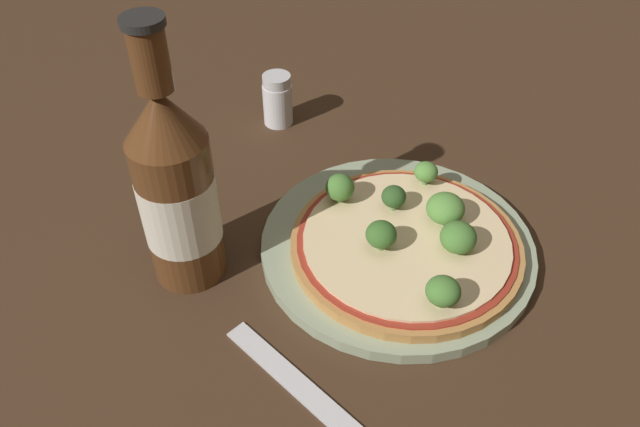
{
  "coord_description": "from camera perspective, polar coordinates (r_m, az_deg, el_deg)",
  "views": [
    {
      "loc": [
        -0.42,
        -0.14,
        0.42
      ],
      "look_at": [
        -0.06,
        0.04,
        0.06
      ],
      "focal_mm": 35.0,
      "sensor_mm": 36.0,
      "label": 1
    }
  ],
  "objects": [
    {
      "name": "broccoli_floret_6",
      "position": [
        0.63,
        9.66,
        3.75
      ],
      "size": [
        0.02,
        0.02,
        0.02
      ],
      "color": "#6B8E51",
      "rests_on": "pizza"
    },
    {
      "name": "broccoli_floret_4",
      "position": [
        0.59,
        6.9,
        1.48
      ],
      "size": [
        0.02,
        0.02,
        0.03
      ],
      "color": "#6B8E51",
      "rests_on": "pizza"
    },
    {
      "name": "fork",
      "position": [
        0.5,
        -1.52,
        -15.75
      ],
      "size": [
        0.07,
        0.16,
        0.0
      ],
      "rotation": [
        0.0,
        0.0,
        1.25
      ],
      "color": "silver",
      "rests_on": "ground_plane"
    },
    {
      "name": "beer_bottle",
      "position": [
        0.53,
        -13.01,
        2.15
      ],
      "size": [
        0.07,
        0.07,
        0.24
      ],
      "color": "#563319",
      "rests_on": "ground_plane"
    },
    {
      "name": "plate",
      "position": [
        0.59,
        7.04,
        -2.94
      ],
      "size": [
        0.26,
        0.26,
        0.01
      ],
      "color": "#93A384",
      "rests_on": "ground_plane"
    },
    {
      "name": "broccoli_floret_0",
      "position": [
        0.55,
        5.61,
        -1.94
      ],
      "size": [
        0.03,
        0.03,
        0.03
      ],
      "color": "#6B8E51",
      "rests_on": "pizza"
    },
    {
      "name": "broccoli_floret_3",
      "position": [
        0.56,
        12.53,
        -2.16
      ],
      "size": [
        0.03,
        0.03,
        0.03
      ],
      "color": "#6B8E51",
      "rests_on": "pizza"
    },
    {
      "name": "pizza",
      "position": [
        0.58,
        7.87,
        -2.77
      ],
      "size": [
        0.21,
        0.21,
        0.01
      ],
      "color": "#B77F42",
      "rests_on": "plate"
    },
    {
      "name": "ground_plane",
      "position": [
        0.61,
        6.04,
        -2.04
      ],
      "size": [
        3.0,
        3.0,
        0.0
      ],
      "primitive_type": "plane",
      "color": "#3D2819"
    },
    {
      "name": "broccoli_floret_2",
      "position": [
        0.59,
        11.4,
        0.46
      ],
      "size": [
        0.04,
        0.04,
        0.03
      ],
      "color": "#6B8E51",
      "rests_on": "pizza"
    },
    {
      "name": "broccoli_floret_5",
      "position": [
        0.6,
        1.86,
        2.41
      ],
      "size": [
        0.03,
        0.03,
        0.03
      ],
      "color": "#6B8E51",
      "rests_on": "pizza"
    },
    {
      "name": "pepper_shaker",
      "position": [
        0.75,
        -3.9,
        10.32
      ],
      "size": [
        0.03,
        0.03,
        0.06
      ],
      "color": "silver",
      "rests_on": "ground_plane"
    },
    {
      "name": "broccoli_floret_1",
      "position": [
        0.51,
        11.2,
        -7.0
      ],
      "size": [
        0.03,
        0.03,
        0.03
      ],
      "color": "#6B8E51",
      "rests_on": "pizza"
    }
  ]
}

